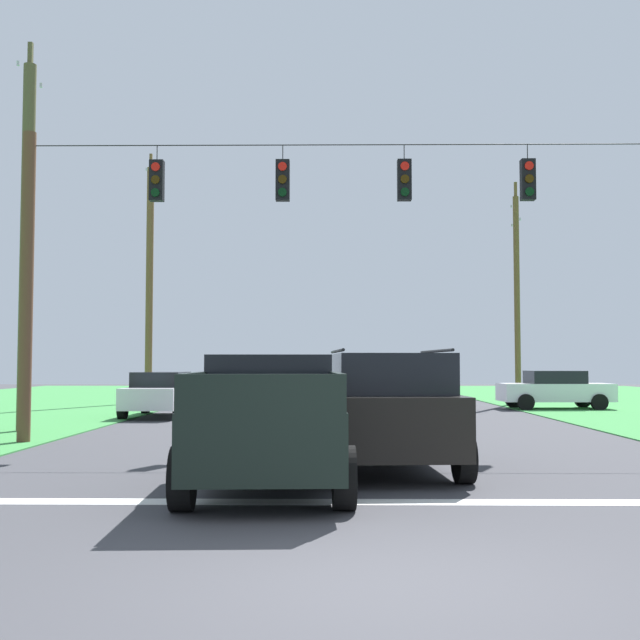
% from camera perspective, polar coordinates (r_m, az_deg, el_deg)
% --- Properties ---
extents(ground_plane, '(120.00, 120.00, 0.00)m').
position_cam_1_polar(ground_plane, '(6.81, 4.35, -18.72)').
color(ground_plane, '#3D3D42').
extents(stop_bar_stripe, '(12.97, 0.45, 0.01)m').
position_cam_1_polar(stop_bar_stripe, '(10.51, 2.98, -13.15)').
color(stop_bar_stripe, white).
rests_on(stop_bar_stripe, ground).
extents(lane_dash_0, '(2.50, 0.15, 0.01)m').
position_cam_1_polar(lane_dash_0, '(16.44, 2.12, -9.52)').
color(lane_dash_0, white).
rests_on(lane_dash_0, ground).
extents(lane_dash_1, '(2.50, 0.15, 0.01)m').
position_cam_1_polar(lane_dash_1, '(23.20, 1.68, -7.67)').
color(lane_dash_1, white).
rests_on(lane_dash_1, ground).
extents(lane_dash_2, '(2.50, 0.15, 0.01)m').
position_cam_1_polar(lane_dash_2, '(29.78, 1.45, -6.67)').
color(lane_dash_2, white).
rests_on(lane_dash_2, ground).
extents(overhead_signal_span, '(15.07, 0.31, 7.20)m').
position_cam_1_polar(overhead_signal_span, '(17.96, 1.90, 4.08)').
color(overhead_signal_span, brown).
rests_on(overhead_signal_span, ground).
extents(pickup_truck, '(2.47, 5.48, 1.95)m').
position_cam_1_polar(pickup_truck, '(11.72, -3.76, -7.36)').
color(pickup_truck, black).
rests_on(pickup_truck, ground).
extents(suv_black, '(2.44, 4.91, 2.05)m').
position_cam_1_polar(suv_black, '(13.54, 4.86, -6.39)').
color(suv_black, black).
rests_on(suv_black, ground).
extents(distant_car_crossing_white, '(4.35, 2.12, 1.52)m').
position_cam_1_polar(distant_car_crossing_white, '(32.27, 16.81, -4.87)').
color(distant_car_crossing_white, silver).
rests_on(distant_car_crossing_white, ground).
extents(distant_car_oncoming, '(2.10, 4.34, 1.52)m').
position_cam_1_polar(distant_car_oncoming, '(24.67, 1.42, -5.57)').
color(distant_car_oncoming, silver).
rests_on(distant_car_oncoming, ground).
extents(distant_car_far_parked, '(2.11, 4.34, 1.52)m').
position_cam_1_polar(distant_car_far_parked, '(27.12, -11.55, -5.29)').
color(distant_car_far_parked, silver).
rests_on(distant_car_far_parked, ground).
extents(utility_pole_mid_right, '(0.26, 1.78, 10.08)m').
position_cam_1_polar(utility_pole_mid_right, '(36.41, 14.21, 2.00)').
color(utility_pole_mid_right, brown).
rests_on(utility_pole_mid_right, ground).
extents(utility_pole_near_left, '(0.34, 1.70, 10.56)m').
position_cam_1_polar(utility_pole_near_left, '(22.47, -20.67, 5.40)').
color(utility_pole_near_left, brown).
rests_on(utility_pole_near_left, ground).
extents(utility_pole_mid_left, '(0.33, 1.75, 11.45)m').
position_cam_1_polar(utility_pole_mid_left, '(36.42, -12.37, 2.76)').
color(utility_pole_mid_left, brown).
rests_on(utility_pole_mid_left, ground).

